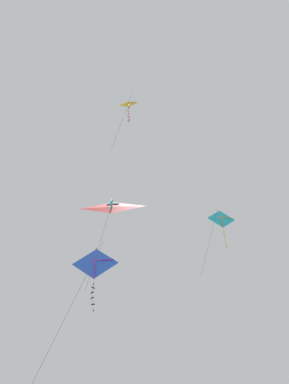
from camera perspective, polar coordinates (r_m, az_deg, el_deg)
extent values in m
pyramid|color=red|center=(39.78, -2.90, -1.33)|extent=(1.67, 3.11, 1.71)
cube|color=#1EB2C6|center=(39.51, -2.94, -1.19)|extent=(1.00, 0.33, 1.09)
cube|color=#1EB2C6|center=(40.55, -2.81, -1.02)|extent=(0.32, 0.75, 0.20)
cylinder|color=#47474C|center=(36.12, -3.95, -4.41)|extent=(0.45, 1.55, 6.45)
cube|color=blue|center=(30.98, -4.41, -6.37)|extent=(0.64, 2.15, 2.20)
cylinder|color=purple|center=(30.96, -4.41, -6.31)|extent=(0.55, 0.28, 2.52)
cylinder|color=purple|center=(31.11, -4.39, -6.11)|extent=(0.42, 1.76, 0.05)
cylinder|color=#47474C|center=(29.84, -4.55, -7.97)|extent=(0.02, 0.04, 0.29)
cube|color=black|center=(29.74, -4.57, -8.16)|extent=(0.16, 0.09, 0.06)
cylinder|color=#47474C|center=(29.62, -4.58, -8.33)|extent=(0.04, 0.07, 0.29)
cube|color=black|center=(29.50, -4.59, -8.50)|extent=(0.15, 0.11, 0.06)
cylinder|color=#47474C|center=(29.41, -4.63, -8.70)|extent=(0.03, 0.02, 0.29)
cube|color=black|center=(29.31, -4.68, -8.91)|extent=(0.07, 0.17, 0.06)
cylinder|color=#47474C|center=(29.23, -4.68, -9.15)|extent=(0.01, 0.05, 0.29)
cube|color=black|center=(29.15, -4.68, -9.38)|extent=(0.07, 0.17, 0.06)
cylinder|color=#47474C|center=(29.10, -4.65, -9.66)|extent=(0.03, 0.11, 0.29)
cube|color=black|center=(29.04, -4.61, -9.94)|extent=(0.06, 0.17, 0.06)
cylinder|color=#47474C|center=(28.99, -4.59, -10.22)|extent=(0.01, 0.12, 0.29)
cube|color=black|center=(28.94, -4.58, -10.51)|extent=(0.15, 0.11, 0.06)
cylinder|color=#47474C|center=(26.48, -7.38, -11.62)|extent=(0.92, 3.57, 7.52)
cube|color=#1EB2C6|center=(46.33, 6.85, -2.40)|extent=(0.91, 1.84, 2.00)
cylinder|color=orange|center=(46.32, 6.86, -2.37)|extent=(0.41, 0.29, 2.30)
cylinder|color=orange|center=(46.46, 6.83, -2.25)|extent=(0.66, 1.52, 0.05)
cylinder|color=#47474C|center=(45.27, 7.07, -3.34)|extent=(0.03, 0.01, 0.30)
cube|color=yellow|center=(45.17, 7.07, -3.47)|extent=(0.14, 0.13, 0.06)
cylinder|color=#47474C|center=(45.01, 7.07, -3.54)|extent=(0.02, 0.14, 0.30)
cube|color=yellow|center=(44.86, 7.06, -3.62)|extent=(0.17, 0.08, 0.06)
cylinder|color=#47474C|center=(44.75, 7.10, -3.74)|extent=(0.06, 0.03, 0.30)
cube|color=yellow|center=(44.63, 7.15, -3.86)|extent=(0.10, 0.16, 0.06)
cylinder|color=#47474C|center=(44.56, 7.16, -4.04)|extent=(0.04, 0.11, 0.30)
cube|color=yellow|center=(44.49, 7.18, -4.22)|extent=(0.17, 0.06, 0.06)
cylinder|color=#47474C|center=(44.44, 7.23, -4.41)|extent=(0.03, 0.14, 0.30)
cube|color=yellow|center=(44.38, 7.28, -4.60)|extent=(0.16, 0.10, 0.06)
cylinder|color=#47474C|center=(44.29, 7.30, -4.76)|extent=(0.01, 0.06, 0.30)
cube|color=yellow|center=(44.21, 7.32, -4.92)|extent=(0.05, 0.17, 0.06)
cylinder|color=#47474C|center=(43.40, 5.78, -4.44)|extent=(1.93, 1.96, 3.98)
cube|color=yellow|center=(46.48, -1.42, 7.83)|extent=(0.42, 1.35, 1.31)
cylinder|color=purple|center=(46.47, -1.42, 7.86)|extent=(0.63, 0.34, 1.45)
cylinder|color=purple|center=(46.59, -1.42, 7.88)|extent=(0.08, 1.11, 0.03)
cylinder|color=#47474C|center=(45.59, -1.38, 7.61)|extent=(0.02, 0.02, 0.26)
cube|color=red|center=(45.48, -1.38, 7.52)|extent=(0.09, 0.16, 0.06)
cylinder|color=#47474C|center=(45.35, -1.41, 7.46)|extent=(0.04, 0.08, 0.26)
cube|color=red|center=(45.23, -1.45, 7.40)|extent=(0.17, 0.08, 0.06)
cylinder|color=#47474C|center=(45.12, -1.47, 7.32)|extent=(0.03, 0.03, 0.26)
cube|color=red|center=(45.01, -1.48, 7.23)|extent=(0.16, 0.10, 0.06)
cylinder|color=#47474C|center=(44.92, -1.45, 7.11)|extent=(0.04, 0.09, 0.26)
cube|color=red|center=(44.83, -1.42, 6.98)|extent=(0.13, 0.14, 0.06)
cylinder|color=#47474C|center=(44.74, -1.43, 6.86)|extent=(0.03, 0.05, 0.26)
cube|color=red|center=(44.64, -1.44, 6.74)|extent=(0.12, 0.15, 0.06)
cylinder|color=#47474C|center=(44.54, -1.40, 6.64)|extent=(0.06, 0.04, 0.26)
cube|color=red|center=(44.44, -1.37, 6.54)|extent=(0.13, 0.13, 0.06)
cylinder|color=#47474C|center=(44.32, -1.38, 6.46)|extent=(0.02, 0.04, 0.26)
cube|color=red|center=(44.21, -1.40, 6.38)|extent=(0.04, 0.17, 0.06)
cylinder|color=#47474C|center=(44.09, -1.40, 6.32)|extent=(0.03, 0.06, 0.26)
cube|color=red|center=(43.96, -1.40, 6.25)|extent=(0.17, 0.06, 0.06)
cylinder|color=#47474C|center=(43.08, -2.00, 6.41)|extent=(0.39, 1.47, 5.47)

